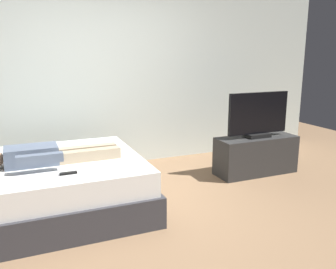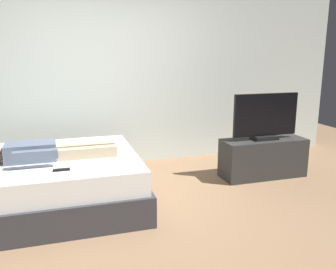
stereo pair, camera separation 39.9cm
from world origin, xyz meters
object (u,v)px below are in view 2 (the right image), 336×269
(person, at_px, (45,152))
(tv, at_px, (265,117))
(bed, at_px, (45,183))
(remote, at_px, (61,170))
(tv_stand, at_px, (263,158))

(person, bearing_deg, tv, 5.43)
(bed, bearing_deg, remote, -69.93)
(remote, bearing_deg, person, 110.47)
(bed, height_order, remote, remote)
(bed, height_order, tv_stand, bed)
(person, distance_m, remote, 0.44)
(person, bearing_deg, tv_stand, 5.43)
(bed, distance_m, tv, 2.75)
(bed, height_order, person, person)
(remote, bearing_deg, bed, 110.07)
(person, xyz_separation_m, tv, (2.66, 0.25, 0.16))
(bed, relative_size, person, 1.57)
(remote, distance_m, tv_stand, 2.61)
(person, bearing_deg, remote, -69.53)
(bed, distance_m, tv_stand, 2.70)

